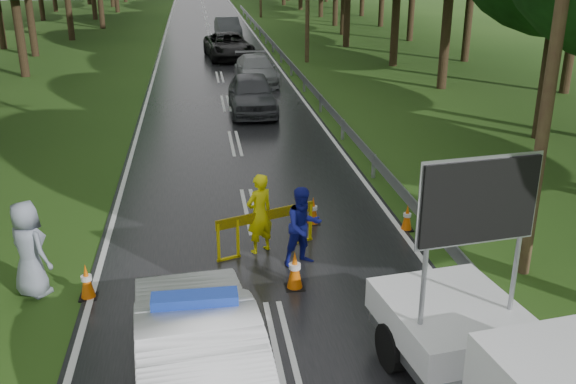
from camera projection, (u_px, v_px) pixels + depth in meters
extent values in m
plane|color=#224413|center=(283.00, 350.00, 10.50)|extent=(160.00, 160.00, 0.00)
cube|color=black|center=(215.00, 58.00, 38.25)|extent=(7.00, 140.00, 0.02)
cylinder|color=gray|center=(499.00, 314.00, 10.87)|extent=(0.12, 0.12, 0.70)
cube|color=gray|center=(277.00, 48.00, 38.55)|extent=(0.05, 60.00, 0.30)
cylinder|color=#402A1E|center=(560.00, 19.00, 11.26)|extent=(0.24, 0.24, 10.00)
imported|color=white|center=(198.00, 353.00, 9.09)|extent=(2.11, 4.93, 1.58)
cube|color=#1938A5|center=(195.00, 299.00, 8.78)|extent=(1.21, 0.44, 0.16)
cube|color=gray|center=(482.00, 374.00, 9.10)|extent=(2.33, 4.07, 0.23)
cube|color=white|center=(452.00, 318.00, 9.80)|extent=(2.20, 2.44, 0.51)
cube|color=black|center=(479.00, 201.00, 8.73)|extent=(1.74, 0.34, 1.19)
cylinder|color=black|center=(392.00, 347.00, 9.91)|extent=(0.36, 0.80, 0.77)
cylinder|color=black|center=(492.00, 330.00, 10.36)|extent=(0.36, 0.80, 0.77)
cube|color=#D6BD0B|center=(218.00, 243.00, 13.28)|extent=(0.07, 0.07, 0.89)
cube|color=#D6BD0B|center=(238.00, 239.00, 13.48)|extent=(0.07, 0.07, 0.89)
cube|color=#D6BD0B|center=(293.00, 226.00, 14.08)|extent=(0.07, 0.07, 0.89)
cube|color=#D6BD0B|center=(310.00, 223.00, 14.28)|extent=(0.07, 0.07, 0.89)
cube|color=#F2CC00|center=(266.00, 215.00, 13.63)|extent=(2.17, 0.86, 0.22)
imported|color=yellow|center=(260.00, 214.00, 13.59)|extent=(0.78, 0.70, 1.78)
imported|color=#161C93|center=(303.00, 227.00, 13.09)|extent=(0.99, 0.87, 1.69)
imported|color=gray|center=(29.00, 249.00, 11.89)|extent=(1.08, 1.06, 1.88)
imported|color=#3E4046|center=(252.00, 94.00, 25.44)|extent=(1.86, 4.52, 1.53)
imported|color=gray|center=(256.00, 70.00, 31.13)|extent=(2.02, 4.56, 1.30)
imported|color=black|center=(229.00, 46.00, 37.92)|extent=(2.99, 5.64, 1.51)
imported|color=#404348|center=(228.00, 28.00, 46.56)|extent=(1.87, 4.62, 1.49)
cube|color=black|center=(295.00, 287.00, 12.41)|extent=(0.37, 0.37, 0.03)
cone|color=#E05D07|center=(295.00, 269.00, 12.27)|extent=(0.31, 0.31, 0.77)
cube|color=black|center=(313.00, 223.00, 15.31)|extent=(0.33, 0.33, 0.03)
cone|color=#E05D07|center=(313.00, 210.00, 15.19)|extent=(0.27, 0.27, 0.67)
cube|color=black|center=(89.00, 297.00, 12.07)|extent=(0.33, 0.33, 0.03)
cone|color=#E05D07|center=(87.00, 281.00, 11.95)|extent=(0.27, 0.27, 0.69)
cube|color=black|center=(406.00, 229.00, 14.98)|extent=(0.30, 0.30, 0.03)
cone|color=#E05D07|center=(407.00, 217.00, 14.87)|extent=(0.25, 0.25, 0.62)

